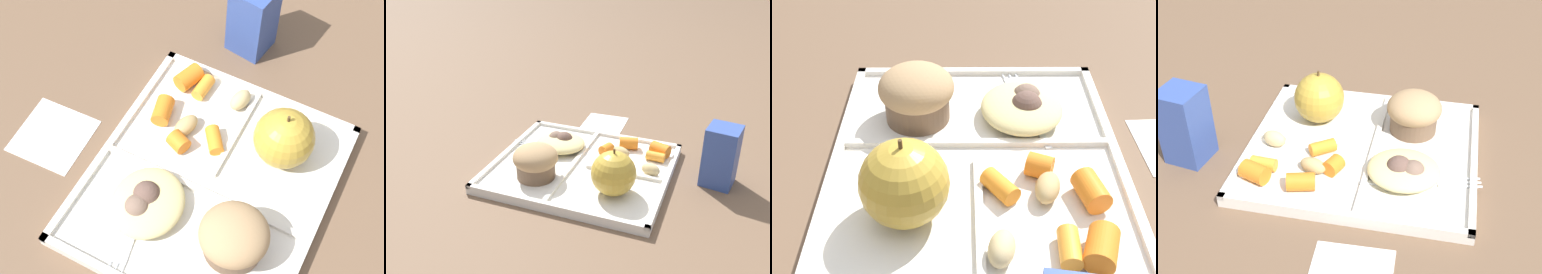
% 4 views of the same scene
% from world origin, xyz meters
% --- Properties ---
extents(ground, '(6.00, 6.00, 0.00)m').
position_xyz_m(ground, '(0.00, 0.00, 0.00)').
color(ground, brown).
extents(lunch_tray, '(0.34, 0.30, 0.02)m').
position_xyz_m(lunch_tray, '(-0.00, 0.00, 0.01)').
color(lunch_tray, silver).
rests_on(lunch_tray, ground).
extents(green_apple, '(0.08, 0.08, 0.09)m').
position_xyz_m(green_apple, '(-0.08, 0.07, 0.05)').
color(green_apple, '#B79333').
rests_on(green_apple, lunch_tray).
extents(bran_muffin, '(0.08, 0.08, 0.06)m').
position_xyz_m(bran_muffin, '(0.07, 0.07, 0.04)').
color(bran_muffin, brown).
rests_on(bran_muffin, lunch_tray).
extents(carrot_slice_back, '(0.04, 0.04, 0.03)m').
position_xyz_m(carrot_slice_back, '(-0.13, -0.10, 0.03)').
color(carrot_slice_back, orange).
rests_on(carrot_slice_back, lunch_tray).
extents(carrot_slice_center, '(0.04, 0.03, 0.03)m').
position_xyz_m(carrot_slice_center, '(-0.06, -0.10, 0.02)').
color(carrot_slice_center, orange).
rests_on(carrot_slice_center, lunch_tray).
extents(carrot_slice_diagonal, '(0.04, 0.02, 0.02)m').
position_xyz_m(carrot_slice_diagonal, '(-0.13, -0.07, 0.02)').
color(carrot_slice_diagonal, orange).
rests_on(carrot_slice_diagonal, lunch_tray).
extents(carrot_slice_tilted, '(0.04, 0.04, 0.02)m').
position_xyz_m(carrot_slice_tilted, '(-0.06, -0.02, 0.02)').
color(carrot_slice_tilted, orange).
rests_on(carrot_slice_tilted, lunch_tray).
extents(carrot_slice_large, '(0.03, 0.03, 0.02)m').
position_xyz_m(carrot_slice_large, '(-0.03, -0.06, 0.02)').
color(carrot_slice_large, orange).
rests_on(carrot_slice_large, lunch_tray).
extents(potato_chunk_small, '(0.04, 0.03, 0.02)m').
position_xyz_m(potato_chunk_small, '(-0.06, -0.06, 0.02)').
color(potato_chunk_small, tan).
rests_on(potato_chunk_small, lunch_tray).
extents(potato_chunk_golden, '(0.04, 0.03, 0.02)m').
position_xyz_m(potato_chunk_golden, '(-0.13, -0.02, 0.02)').
color(potato_chunk_golden, tan).
rests_on(potato_chunk_golden, lunch_tray).
extents(egg_noodle_pile, '(0.10, 0.09, 0.03)m').
position_xyz_m(egg_noodle_pile, '(0.07, -0.05, 0.03)').
color(egg_noodle_pile, '#D6C684').
rests_on(egg_noodle_pile, lunch_tray).
extents(meatball_front, '(0.03, 0.03, 0.03)m').
position_xyz_m(meatball_front, '(0.08, -0.06, 0.03)').
color(meatball_front, '#755B4C').
rests_on(meatball_front, lunch_tray).
extents(meatball_back, '(0.03, 0.03, 0.03)m').
position_xyz_m(meatball_back, '(0.07, -0.05, 0.03)').
color(meatball_back, brown).
rests_on(meatball_back, lunch_tray).
extents(meatball_side, '(0.04, 0.04, 0.04)m').
position_xyz_m(meatball_side, '(0.06, -0.06, 0.03)').
color(meatball_side, brown).
rests_on(meatball_side, lunch_tray).
extents(meatball_center, '(0.03, 0.03, 0.03)m').
position_xyz_m(meatball_center, '(0.08, -0.06, 0.03)').
color(meatball_center, '#755B4C').
rests_on(meatball_center, lunch_tray).
extents(plastic_fork, '(0.17, 0.05, 0.00)m').
position_xyz_m(plastic_fork, '(0.11, -0.06, 0.01)').
color(plastic_fork, silver).
rests_on(plastic_fork, lunch_tray).
extents(milk_carton, '(0.06, 0.06, 0.11)m').
position_xyz_m(milk_carton, '(-0.25, -0.05, 0.06)').
color(milk_carton, '#334C99').
rests_on(milk_carton, ground).
extents(paper_napkin, '(0.10, 0.10, 0.00)m').
position_xyz_m(paper_napkin, '(0.03, -0.23, 0.00)').
color(paper_napkin, white).
rests_on(paper_napkin, ground).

